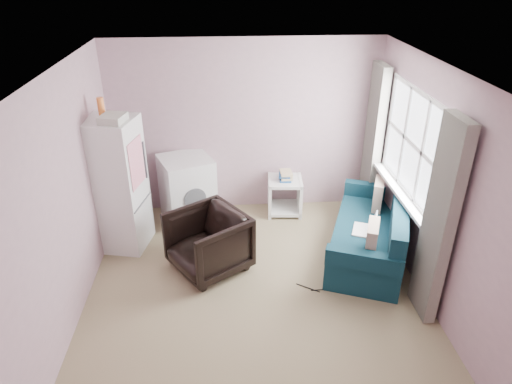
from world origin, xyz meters
TOP-DOWN VIEW (x-y plane):
  - room at (0.02, 0.01)m, footprint 3.84×4.24m
  - armchair at (-0.53, 0.53)m, footprint 1.08×1.10m
  - fridge at (-1.65, 1.16)m, footprint 0.71×0.71m
  - washing_machine at (-0.85, 1.76)m, footprint 0.87×0.87m
  - side_table at (0.57, 1.84)m, footprint 0.53×0.53m
  - sofa at (1.54, 0.67)m, footprint 1.45×2.03m
  - window_dressing at (1.78, 0.70)m, footprint 0.17×2.62m
  - floor_cables at (0.70, 0.03)m, footprint 0.45×0.18m

SIDE VIEW (x-z plane):
  - floor_cables at x=0.70m, z-range 0.00..0.01m
  - sofa at x=1.54m, z-range -0.11..0.72m
  - side_table at x=0.57m, z-range -0.02..0.65m
  - armchair at x=-0.53m, z-range 0.00..0.83m
  - washing_machine at x=-0.85m, z-range 0.02..0.97m
  - fridge at x=-1.65m, z-range -0.11..1.87m
  - window_dressing at x=1.78m, z-range 0.02..2.20m
  - room at x=0.02m, z-range -0.02..2.52m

